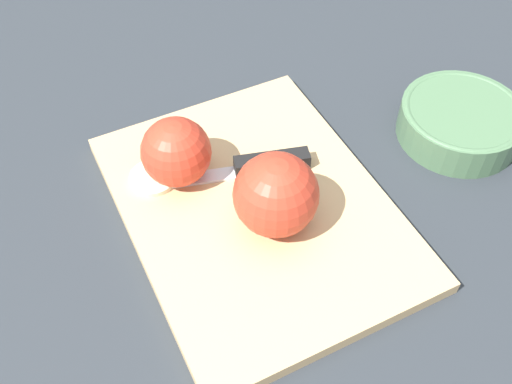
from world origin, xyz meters
The scene contains 7 objects.
ground_plane centered at (0.00, 0.00, 0.00)m, with size 4.00×4.00×0.00m, color #282D33.
cutting_board centered at (0.00, 0.00, 0.01)m, with size 0.34×0.27×0.02m.
apple_half_left centered at (-0.03, -0.01, 0.06)m, with size 0.08×0.08×0.08m.
apple_half_right centered at (0.07, 0.05, 0.05)m, with size 0.07×0.07×0.07m.
knife centered at (0.04, -0.03, 0.02)m, with size 0.07×0.17×0.02m.
apple_slice centered at (0.08, 0.08, 0.02)m, with size 0.05×0.05×0.01m.
bowl centered at (-0.01, -0.26, 0.02)m, with size 0.14×0.14×0.04m.
Camera 1 is at (-0.33, 0.19, 0.49)m, focal length 42.00 mm.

